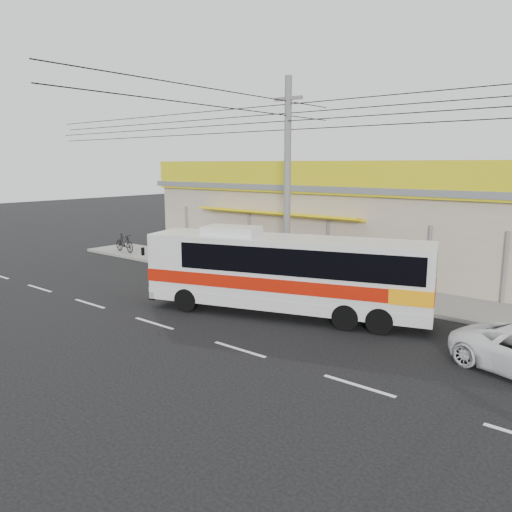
% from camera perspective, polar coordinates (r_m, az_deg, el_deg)
% --- Properties ---
extents(ground, '(120.00, 120.00, 0.00)m').
position_cam_1_polar(ground, '(19.74, -5.94, -5.91)').
color(ground, black).
rests_on(ground, ground).
extents(sidewalk, '(30.00, 3.20, 0.15)m').
position_cam_1_polar(sidewalk, '(24.19, 4.15, -2.63)').
color(sidewalk, gray).
rests_on(sidewalk, ground).
extents(lane_markings, '(50.00, 0.12, 0.01)m').
position_cam_1_polar(lane_markings, '(18.14, -11.56, -7.56)').
color(lane_markings, silver).
rests_on(lane_markings, ground).
extents(storefront_building, '(22.60, 9.20, 5.70)m').
position_cam_1_polar(storefront_building, '(28.47, 10.61, 3.75)').
color(storefront_building, '#A59985').
rests_on(storefront_building, ground).
extents(coach_bus, '(10.64, 5.34, 3.23)m').
position_cam_1_polar(coach_bus, '(18.35, 3.92, -1.57)').
color(coach_bus, silver).
rests_on(coach_bus, ground).
extents(motorbike_red, '(1.85, 0.78, 0.95)m').
position_cam_1_polar(motorbike_red, '(28.10, -8.06, 0.28)').
color(motorbike_red, maroon).
rests_on(motorbike_red, sidewalk).
extents(motorbike_dark, '(1.94, 0.69, 1.14)m').
position_cam_1_polar(motorbike_dark, '(32.06, -14.81, 1.47)').
color(motorbike_dark, black).
rests_on(motorbike_dark, sidewalk).
extents(utility_pole, '(34.00, 14.00, 9.14)m').
position_cam_1_polar(utility_pole, '(21.64, 3.68, 15.72)').
color(utility_pole, slate).
rests_on(utility_pole, ground).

